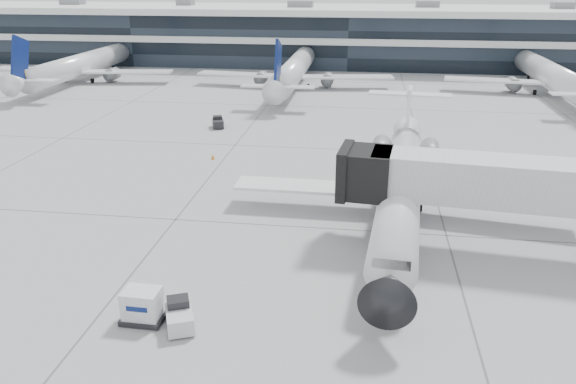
# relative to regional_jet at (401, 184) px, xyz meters

# --- Properties ---
(ground) EXTENTS (220.00, 220.00, 0.00)m
(ground) POSITION_rel_regional_jet_xyz_m (-6.79, -3.17, -2.55)
(ground) COLOR gray
(ground) RESTS_ON ground
(terminal) EXTENTS (170.00, 22.00, 10.00)m
(terminal) POSITION_rel_regional_jet_xyz_m (-6.79, 78.83, 2.45)
(terminal) COLOR black
(terminal) RESTS_ON ground
(bg_jet_left) EXTENTS (32.00, 40.00, 9.60)m
(bg_jet_left) POSITION_rel_regional_jet_xyz_m (-51.79, 51.83, -2.55)
(bg_jet_left) COLOR white
(bg_jet_left) RESTS_ON ground
(bg_jet_center) EXTENTS (32.00, 40.00, 9.60)m
(bg_jet_center) POSITION_rel_regional_jet_xyz_m (-14.79, 51.83, -2.55)
(bg_jet_center) COLOR white
(bg_jet_center) RESTS_ON ground
(bg_jet_right) EXTENTS (32.00, 40.00, 9.60)m
(bg_jet_right) POSITION_rel_regional_jet_xyz_m (25.21, 51.83, -2.55)
(bg_jet_right) COLOR white
(bg_jet_right) RESTS_ON ground
(regional_jet) EXTENTS (25.88, 32.33, 7.46)m
(regional_jet) POSITION_rel_regional_jet_xyz_m (0.00, 0.00, 0.00)
(regional_jet) COLOR white
(regional_jet) RESTS_ON ground
(jet_bridge) EXTENTS (20.55, 6.03, 6.59)m
(jet_bridge) POSITION_rel_regional_jet_xyz_m (6.77, -5.05, 2.26)
(jet_bridge) COLOR #A7A9AC
(jet_bridge) RESTS_ON ground
(baggage_tug) EXTENTS (2.12, 2.62, 1.45)m
(baggage_tug) POSITION_rel_regional_jet_xyz_m (-12.07, -16.45, -1.90)
(baggage_tug) COLOR silver
(baggage_tug) RESTS_ON ground
(cargo_uld) EXTENTS (2.26, 1.70, 1.81)m
(cargo_uld) POSITION_rel_regional_jet_xyz_m (-14.16, -16.20, -1.64)
(cargo_uld) COLOR black
(cargo_uld) RESTS_ON ground
(traffic_cone) EXTENTS (0.46, 0.46, 0.52)m
(traffic_cone) POSITION_rel_regional_jet_xyz_m (-17.88, 11.67, -2.30)
(traffic_cone) COLOR orange
(traffic_cone) RESTS_ON ground
(far_tug) EXTENTS (1.86, 2.41, 1.35)m
(far_tug) POSITION_rel_regional_jet_xyz_m (-20.53, 23.93, -1.94)
(far_tug) COLOR black
(far_tug) RESTS_ON ground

